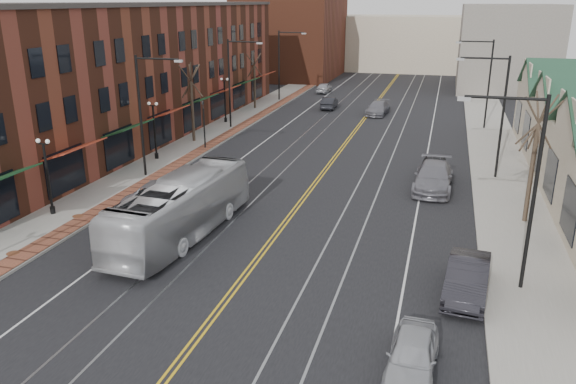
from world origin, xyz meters
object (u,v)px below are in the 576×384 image
Objects in this scene: parked_car_a at (412,355)px; parked_car_b at (467,278)px; parked_suv at (164,193)px; transit_bus at (182,208)px; parked_car_d at (435,167)px; parked_car_c at (433,177)px.

parked_car_b reaches higher than parked_car_a.
parked_suv reaches higher than parked_car_a.
parked_car_d is at bearing -126.86° from transit_bus.
transit_bus is at bearing 175.63° from parked_car_b.
parked_car_d is at bearing -145.27° from parked_suv.
parked_car_c is (15.00, 7.51, 0.01)m from parked_suv.
parked_suv is (-2.98, 3.69, -0.71)m from transit_bus.
parked_car_a is 0.90× the size of parked_car_d.
parked_car_c is at bearing 92.77° from parked_car_a.
parked_car_b is at bearing -80.91° from parked_car_c.
parked_car_b is 0.81× the size of parked_car_c.
parked_car_c is at bearing -90.99° from parked_car_d.
transit_bus reaches higher than parked_suv.
parked_car_c is (12.02, 11.20, -0.70)m from transit_bus.
parked_car_a is 19.37m from parked_car_c.
parked_suv is 18.13m from parked_car_d.
parked_suv is at bearing -146.82° from parked_car_d.
parked_car_d is (-1.80, 16.26, -0.03)m from parked_car_b.
parked_suv is 1.27× the size of parked_car_b.
transit_bus is at bearing -131.89° from parked_car_d.
parked_car_b is (16.80, -6.08, -0.06)m from parked_suv.
parked_suv is 1.37× the size of parked_car_d.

